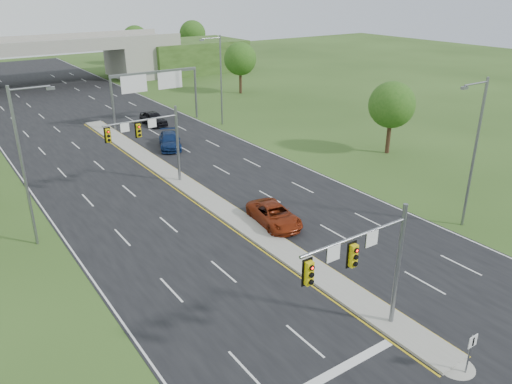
{
  "coord_description": "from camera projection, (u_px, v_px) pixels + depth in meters",
  "views": [
    {
      "loc": [
        -18.29,
        -13.9,
        16.81
      ],
      "look_at": [
        0.3,
        13.14,
        3.0
      ],
      "focal_mm": 35.0,
      "sensor_mm": 36.0,
      "label": 1
    }
  ],
  "objects": [
    {
      "name": "overpass",
      "position": [
        35.0,
        66.0,
        86.01
      ],
      "size": [
        80.0,
        14.0,
        8.1
      ],
      "color": "gray",
      "rests_on": "ground"
    },
    {
      "name": "lightpole_r_far",
      "position": [
        220.0,
        76.0,
        61.58
      ],
      "size": [
        2.85,
        0.25,
        11.0
      ],
      "color": "slate",
      "rests_on": "ground"
    },
    {
      "name": "tree_back_d",
      "position": [
        193.0,
        34.0,
        115.6
      ],
      "size": [
        6.0,
        6.0,
        8.85
      ],
      "color": "#382316",
      "rests_on": "ground"
    },
    {
      "name": "lightpole_r_near",
      "position": [
        474.0,
        148.0,
        35.0
      ],
      "size": [
        2.85,
        0.25,
        11.0
      ],
      "color": "slate",
      "rests_on": "ground"
    },
    {
      "name": "median_nose",
      "position": [
        456.0,
        366.0,
        23.55
      ],
      "size": [
        2.0,
        2.0,
        0.16
      ],
      "primitive_type": "cone",
      "color": "gray",
      "rests_on": "road"
    },
    {
      "name": "signal_mast_far",
      "position": [
        153.0,
        136.0,
        42.54
      ],
      "size": [
        6.62,
        0.6,
        7.0
      ],
      "color": "slate",
      "rests_on": "ground"
    },
    {
      "name": "keep_right_sign",
      "position": [
        471.0,
        348.0,
        22.6
      ],
      "size": [
        0.6,
        0.13,
        2.2
      ],
      "color": "slate",
      "rests_on": "ground"
    },
    {
      "name": "car_far_a",
      "position": [
        274.0,
        215.0,
        37.26
      ],
      "size": [
        3.22,
        5.71,
        1.51
      ],
      "primitive_type": "imported",
      "rotation": [
        0.0,
        0.0,
        -0.14
      ],
      "color": "maroon",
      "rests_on": "road"
    },
    {
      "name": "car_far_c",
      "position": [
        153.0,
        118.0,
        63.41
      ],
      "size": [
        2.2,
        5.03,
        1.69
      ],
      "primitive_type": "imported",
      "rotation": [
        0.0,
        0.0,
        0.04
      ],
      "color": "black",
      "rests_on": "road"
    },
    {
      "name": "lane_markings",
      "position": [
        156.0,
        170.0,
        48.26
      ],
      "size": [
        23.72,
        160.0,
        0.01
      ],
      "color": "gold",
      "rests_on": "road"
    },
    {
      "name": "road",
      "position": [
        138.0,
        153.0,
        53.21
      ],
      "size": [
        24.0,
        160.0,
        0.02
      ],
      "primitive_type": "cube",
      "color": "black",
      "rests_on": "ground"
    },
    {
      "name": "tree_back_c",
      "position": [
        135.0,
        39.0,
        108.41
      ],
      "size": [
        5.6,
        5.6,
        8.32
      ],
      "color": "#382316",
      "rests_on": "ground"
    },
    {
      "name": "median",
      "position": [
        190.0,
        187.0,
        44.06
      ],
      "size": [
        2.0,
        54.0,
        0.16
      ],
      "primitive_type": "cube",
      "color": "gray",
      "rests_on": "road"
    },
    {
      "name": "signal_mast_near",
      "position": [
        370.0,
        260.0,
        23.56
      ],
      "size": [
        6.62,
        0.6,
        7.0
      ],
      "color": "slate",
      "rests_on": "ground"
    },
    {
      "name": "ground",
      "position": [
        391.0,
        323.0,
        26.63
      ],
      "size": [
        240.0,
        240.0,
        0.0
      ],
      "primitive_type": "plane",
      "color": "#2C4619",
      "rests_on": "ground"
    },
    {
      "name": "tree_r_near",
      "position": [
        392.0,
        105.0,
        51.3
      ],
      "size": [
        4.8,
        4.8,
        7.6
      ],
      "color": "#382316",
      "rests_on": "ground"
    },
    {
      "name": "sign_gantry",
      "position": [
        154.0,
        83.0,
        62.2
      ],
      "size": [
        11.58,
        0.44,
        6.67
      ],
      "color": "slate",
      "rests_on": "ground"
    },
    {
      "name": "tree_r_mid",
      "position": [
        240.0,
        59.0,
        79.84
      ],
      "size": [
        5.2,
        5.2,
        8.12
      ],
      "color": "#382316",
      "rests_on": "ground"
    },
    {
      "name": "car_far_b",
      "position": [
        170.0,
        141.0,
        54.64
      ],
      "size": [
        4.09,
        5.9,
        1.59
      ],
      "primitive_type": "imported",
      "rotation": [
        0.0,
        0.0,
        -0.38
      ],
      "color": "#0C1F4A",
      "rests_on": "road"
    },
    {
      "name": "lightpole_l_mid",
      "position": [
        25.0,
        160.0,
        32.51
      ],
      "size": [
        2.85,
        0.25,
        11.0
      ],
      "color": "slate",
      "rests_on": "ground"
    }
  ]
}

